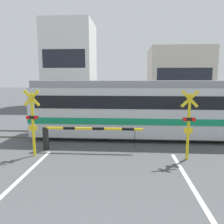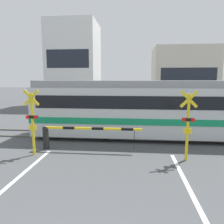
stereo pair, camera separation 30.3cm
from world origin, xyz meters
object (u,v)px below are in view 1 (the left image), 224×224
object	(u,v)px
crossing_signal_right	(189,122)
pedestrian	(113,106)
crossing_barrier_near	(73,133)
crossing_barrier_far	(141,114)
crossing_signal_left	(33,120)

from	to	relation	value
crossing_signal_right	pedestrian	world-z (taller)	crossing_signal_right
crossing_signal_right	pedestrian	distance (m)	9.75
crossing_barrier_near	pedestrian	xyz separation A→B (m)	(1.29, 8.28, 0.18)
crossing_barrier_near	pedestrian	distance (m)	8.38
crossing_barrier_far	crossing_signal_right	bearing A→B (deg)	-76.93
crossing_barrier_near	crossing_signal_right	size ratio (longest dim) A/B	1.61
crossing_barrier_far	crossing_signal_left	size ratio (longest dim) A/B	1.61
crossing_signal_right	crossing_barrier_far	bearing A→B (deg)	103.07
crossing_signal_left	pedestrian	world-z (taller)	crossing_signal_left
crossing_barrier_far	crossing_signal_left	bearing A→B (deg)	-127.30
crossing_signal_left	crossing_signal_right	size ratio (longest dim) A/B	1.00
crossing_barrier_far	crossing_signal_left	world-z (taller)	crossing_signal_left
crossing_barrier_far	crossing_signal_right	distance (m)	6.50
crossing_barrier_far	pedestrian	world-z (taller)	pedestrian
crossing_barrier_near	crossing_signal_left	world-z (taller)	crossing_signal_left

